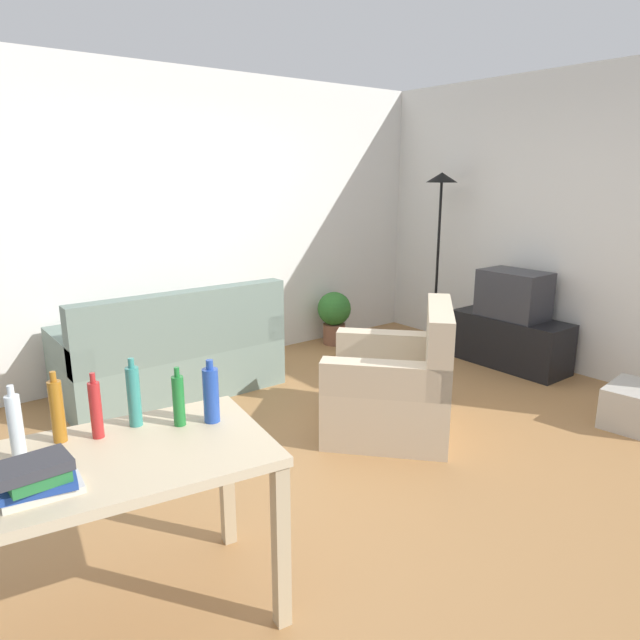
# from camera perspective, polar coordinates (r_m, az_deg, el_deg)

# --- Properties ---
(ground_plane) EXTENTS (5.20, 4.40, 0.02)m
(ground_plane) POSITION_cam_1_polar(r_m,az_deg,el_deg) (4.02, 3.31, -12.19)
(ground_plane) COLOR #9E7042
(wall_rear) EXTENTS (5.20, 0.10, 2.70)m
(wall_rear) POSITION_cam_1_polar(r_m,az_deg,el_deg) (5.46, -12.00, 9.49)
(wall_rear) COLOR silver
(wall_rear) RESTS_ON ground_plane
(wall_right) EXTENTS (0.10, 4.40, 2.70)m
(wall_right) POSITION_cam_1_polar(r_m,az_deg,el_deg) (5.68, 23.98, 8.75)
(wall_right) COLOR silver
(wall_right) RESTS_ON ground_plane
(couch) EXTENTS (1.75, 0.84, 0.92)m
(couch) POSITION_cam_1_polar(r_m,az_deg,el_deg) (4.87, -14.53, -3.78)
(couch) COLOR slate
(couch) RESTS_ON ground_plane
(tv_stand) EXTENTS (0.44, 1.10, 0.48)m
(tv_stand) POSITION_cam_1_polar(r_m,az_deg,el_deg) (5.73, 18.50, -2.04)
(tv_stand) COLOR black
(tv_stand) RESTS_ON ground_plane
(tv) EXTENTS (0.41, 0.60, 0.44)m
(tv) POSITION_cam_1_polar(r_m,az_deg,el_deg) (5.63, 18.89, 2.47)
(tv) COLOR #2D2D33
(tv) RESTS_ON tv_stand
(torchiere_lamp) EXTENTS (0.32, 0.32, 1.81)m
(torchiere_lamp) POSITION_cam_1_polar(r_m,az_deg,el_deg) (6.09, 11.97, 10.57)
(torchiere_lamp) COLOR black
(torchiere_lamp) RESTS_ON ground_plane
(desk) EXTENTS (1.29, 0.87, 0.76)m
(desk) POSITION_cam_1_polar(r_m,az_deg,el_deg) (2.40, -20.09, -14.98)
(desk) COLOR #C6B28E
(desk) RESTS_ON ground_plane
(potted_plant) EXTENTS (0.36, 0.36, 0.57)m
(potted_plant) POSITION_cam_1_polar(r_m,az_deg,el_deg) (6.12, 1.44, 0.61)
(potted_plant) COLOR brown
(potted_plant) RESTS_ON ground_plane
(armchair) EXTENTS (1.23, 1.23, 0.92)m
(armchair) POSITION_cam_1_polar(r_m,az_deg,el_deg) (4.11, 7.63, -6.67)
(armchair) COLOR beige
(armchair) RESTS_ON ground_plane
(storage_box) EXTENTS (0.52, 0.40, 0.30)m
(storage_box) POSITION_cam_1_polar(r_m,az_deg,el_deg) (4.78, 28.94, -7.55)
(storage_box) COLOR #A8A399
(storage_box) RESTS_ON ground_plane
(bottle_clear) EXTENTS (0.05, 0.05, 0.30)m
(bottle_clear) POSITION_cam_1_polar(r_m,az_deg,el_deg) (2.39, -28.22, -9.48)
(bottle_clear) COLOR silver
(bottle_clear) RESTS_ON desk
(bottle_amber) EXTENTS (0.05, 0.05, 0.29)m
(bottle_amber) POSITION_cam_1_polar(r_m,az_deg,el_deg) (2.48, -24.89, -8.25)
(bottle_amber) COLOR #9E6019
(bottle_amber) RESTS_ON desk
(bottle_red) EXTENTS (0.05, 0.05, 0.27)m
(bottle_red) POSITION_cam_1_polar(r_m,az_deg,el_deg) (2.46, -21.59, -8.32)
(bottle_red) COLOR #AD2323
(bottle_red) RESTS_ON desk
(bottle_tall) EXTENTS (0.06, 0.06, 0.30)m
(bottle_tall) POSITION_cam_1_polar(r_m,az_deg,el_deg) (2.52, -18.18, -7.23)
(bottle_tall) COLOR teal
(bottle_tall) RESTS_ON desk
(bottle_green) EXTENTS (0.05, 0.05, 0.26)m
(bottle_green) POSITION_cam_1_polar(r_m,az_deg,el_deg) (2.48, -14.01, -7.79)
(bottle_green) COLOR #1E722D
(bottle_green) RESTS_ON desk
(bottle_blue) EXTENTS (0.07, 0.07, 0.28)m
(bottle_blue) POSITION_cam_1_polar(r_m,az_deg,el_deg) (2.48, -10.89, -7.34)
(bottle_blue) COLOR #2347A3
(bottle_blue) RESTS_ON desk
(book_stack) EXTENTS (0.27, 0.19, 0.13)m
(book_stack) POSITION_cam_1_polar(r_m,az_deg,el_deg) (2.14, -26.54, -14.03)
(book_stack) COLOR beige
(book_stack) RESTS_ON desk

